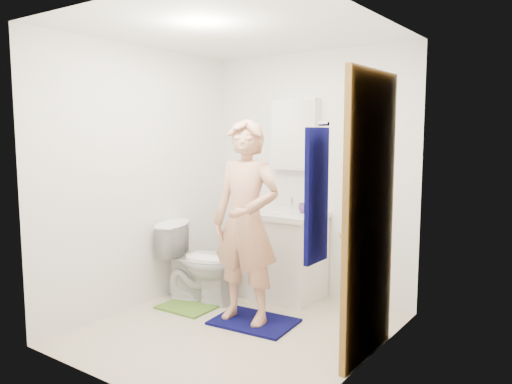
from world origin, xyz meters
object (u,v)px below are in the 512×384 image
Objects in this scene: towel at (317,196)px; man at (246,222)px; toilet at (200,262)px; toothbrush_cup at (304,208)px; vanity_cabinet at (282,257)px; soap_dispenser at (253,200)px; medicine_cabinet at (295,134)px.

towel is 1.34m from man.
towel is 2.15m from toilet.
towel reaches higher than toilet.
man is at bearing -95.82° from toothbrush_cup.
vanity_cabinet is 6.99× the size of toothbrush_cup.
towel is at bearing -51.53° from vanity_cabinet.
towel is at bearing -134.25° from toilet.
man is (0.12, -0.76, 0.47)m from vanity_cabinet.
soap_dispenser reaches higher than toilet.
medicine_cabinet is at bearing 124.61° from towel.
toilet is 3.60× the size of soap_dispenser.
medicine_cabinet is 0.87× the size of towel.
towel is 1.87m from toothbrush_cup.
medicine_cabinet reaches higher than vanity_cabinet.
toilet is (-0.57, -0.57, -0.02)m from vanity_cabinet.
toothbrush_cup reaches higher than vanity_cabinet.
man is at bearing -80.85° from vanity_cabinet.
man reaches higher than toothbrush_cup.
toothbrush_cup is at bearing -37.30° from medicine_cabinet.
man is at bearing -121.99° from toilet.
medicine_cabinet reaches higher than man.
toilet is 6.72× the size of toothbrush_cup.
medicine_cabinet is 1.56m from toilet.
soap_dispenser is at bearing -46.52° from toilet.
medicine_cabinet is at bearing 47.16° from soap_dispenser.
toothbrush_cup is (-0.97, 1.55, -0.35)m from towel.
towel is at bearing -57.91° from toothbrush_cup.
vanity_cabinet is 1.00× the size of towel.
towel reaches higher than soap_dispenser.
soap_dispenser is 1.86× the size of toothbrush_cup.
towel is 1.04× the size of toilet.
medicine_cabinet is 1.23m from man.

